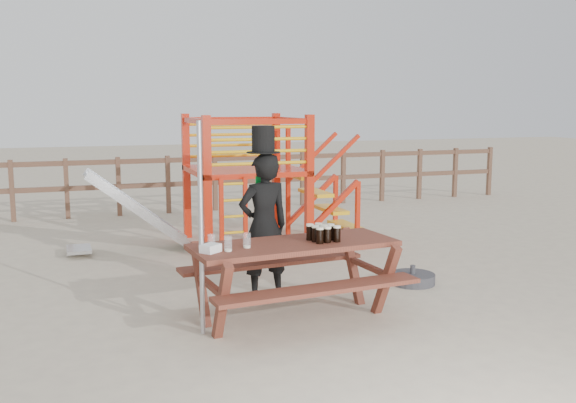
% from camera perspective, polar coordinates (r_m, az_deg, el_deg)
% --- Properties ---
extents(ground, '(60.00, 60.00, 0.00)m').
position_cam_1_polar(ground, '(7.19, 2.67, -9.63)').
color(ground, '#C3B497').
rests_on(ground, ground).
extents(back_fence, '(15.09, 0.09, 1.20)m').
position_cam_1_polar(back_fence, '(13.65, -8.55, 2.16)').
color(back_fence, brown).
rests_on(back_fence, ground).
extents(playground_fort, '(4.71, 1.84, 2.10)m').
position_cam_1_polar(playground_fort, '(10.33, -4.22, 2.05)').
color(playground_fort, red).
rests_on(playground_fort, ground).
extents(picnic_table, '(2.25, 1.65, 0.83)m').
position_cam_1_polar(picnic_table, '(6.76, 0.54, -6.19)').
color(picnic_table, brown).
rests_on(picnic_table, ground).
extents(man_with_hat, '(0.67, 0.49, 2.01)m').
position_cam_1_polar(man_with_hat, '(7.42, -2.17, -1.86)').
color(man_with_hat, black).
rests_on(man_with_hat, ground).
extents(metal_pole, '(0.05, 0.05, 2.10)m').
position_cam_1_polar(metal_pole, '(6.27, -7.74, -2.50)').
color(metal_pole, '#B2B2B7').
rests_on(metal_pole, ground).
extents(parasol_base, '(0.57, 0.57, 0.24)m').
position_cam_1_polar(parasol_base, '(8.33, 11.00, -6.74)').
color(parasol_base, '#353439').
rests_on(parasol_base, ground).
extents(paper_bag, '(0.23, 0.22, 0.08)m').
position_cam_1_polar(paper_bag, '(6.28, -6.91, -4.15)').
color(paper_bag, white).
rests_on(paper_bag, picnic_table).
extents(stout_pints, '(0.31, 0.29, 0.17)m').
position_cam_1_polar(stout_pints, '(6.73, 3.11, -2.82)').
color(stout_pints, black).
rests_on(stout_pints, picnic_table).
extents(empty_glasses, '(0.43, 0.21, 0.15)m').
position_cam_1_polar(empty_glasses, '(6.38, -5.27, -3.66)').
color(empty_glasses, silver).
rests_on(empty_glasses, picnic_table).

